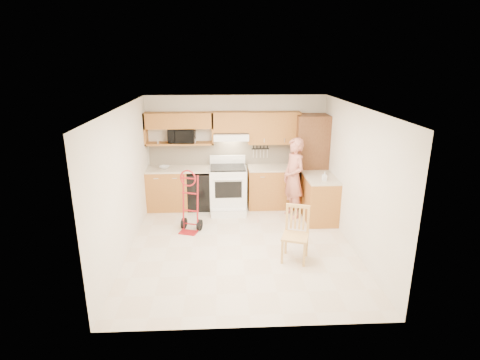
{
  "coord_description": "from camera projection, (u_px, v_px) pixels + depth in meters",
  "views": [
    {
      "loc": [
        -0.35,
        -6.37,
        3.26
      ],
      "look_at": [
        0.0,
        0.5,
        1.1
      ],
      "focal_mm": 29.0,
      "sensor_mm": 36.0,
      "label": 1
    }
  ],
  "objects": [
    {
      "name": "dishwasher",
      "position": [
        201.0,
        190.0,
        8.75
      ],
      "size": [
        0.6,
        0.6,
        0.85
      ],
      "primitive_type": "cube",
      "color": "black",
      "rests_on": "ground"
    },
    {
      "name": "wall_left",
      "position": [
        124.0,
        182.0,
        6.59
      ],
      "size": [
        0.02,
        4.5,
        2.5
      ],
      "primitive_type": "cube",
      "color": "silver",
      "rests_on": "ground"
    },
    {
      "name": "floor",
      "position": [
        241.0,
        246.0,
        7.06
      ],
      "size": [
        4.0,
        4.5,
        0.02
      ],
      "primitive_type": "cube",
      "color": "beige",
      "rests_on": "ground"
    },
    {
      "name": "upper_cab_left",
      "position": [
        179.0,
        120.0,
        8.39
      ],
      "size": [
        1.5,
        0.33,
        0.34
      ],
      "primitive_type": "cube",
      "color": "#A2712C",
      "rests_on": "wall_back"
    },
    {
      "name": "bowl",
      "position": [
        165.0,
        167.0,
        8.55
      ],
      "size": [
        0.28,
        0.28,
        0.05
      ],
      "primitive_type": "imported",
      "rotation": [
        0.0,
        0.0,
        -0.34
      ],
      "color": "white",
      "rests_on": "countertop_left"
    },
    {
      "name": "wall_front",
      "position": [
        252.0,
        238.0,
        4.53
      ],
      "size": [
        4.0,
        0.02,
        2.5
      ],
      "primitive_type": "cube",
      "color": "silver",
      "rests_on": "ground"
    },
    {
      "name": "range",
      "position": [
        228.0,
        185.0,
        8.55
      ],
      "size": [
        0.8,
        1.05,
        1.18
      ],
      "primitive_type": null,
      "color": "white",
      "rests_on": "ground"
    },
    {
      "name": "ceiling",
      "position": [
        242.0,
        107.0,
        6.31
      ],
      "size": [
        4.0,
        4.5,
        0.02
      ],
      "primitive_type": "cube",
      "color": "white",
      "rests_on": "ground"
    },
    {
      "name": "lower_cab_right",
      "position": [
        273.0,
        188.0,
        8.82
      ],
      "size": [
        1.14,
        0.6,
        0.9
      ],
      "primitive_type": "cube",
      "color": "#A2712C",
      "rests_on": "ground"
    },
    {
      "name": "countertop_left",
      "position": [
        180.0,
        169.0,
        8.58
      ],
      "size": [
        1.5,
        0.63,
        0.04
      ],
      "primitive_type": "cube",
      "color": "beige",
      "rests_on": "lower_cab_left"
    },
    {
      "name": "upper_cab_center",
      "position": [
        231.0,
        122.0,
        8.46
      ],
      "size": [
        0.76,
        0.33,
        0.44
      ],
      "primitive_type": "cube",
      "color": "#A2712C",
      "rests_on": "wall_back"
    },
    {
      "name": "knife_strip",
      "position": [
        260.0,
        151.0,
        8.82
      ],
      "size": [
        0.4,
        0.05,
        0.29
      ],
      "primitive_type": null,
      "color": "black",
      "rests_on": "backsplash"
    },
    {
      "name": "countertop_return",
      "position": [
        321.0,
        178.0,
        7.96
      ],
      "size": [
        0.63,
        1.0,
        0.04
      ],
      "primitive_type": "cube",
      "color": "beige",
      "rests_on": "cab_return_right"
    },
    {
      "name": "wall_back",
      "position": [
        236.0,
        151.0,
        8.84
      ],
      "size": [
        4.0,
        0.02,
        2.5
      ],
      "primitive_type": "cube",
      "color": "silver",
      "rests_on": "ground"
    },
    {
      "name": "lower_cab_left",
      "position": [
        168.0,
        189.0,
        8.71
      ],
      "size": [
        0.9,
        0.6,
        0.9
      ],
      "primitive_type": "cube",
      "color": "#A2712C",
      "rests_on": "ground"
    },
    {
      "name": "hand_truck",
      "position": [
        189.0,
        204.0,
        7.49
      ],
      "size": [
        0.55,
        0.53,
        1.13
      ],
      "primitive_type": null,
      "rotation": [
        0.0,
        0.0,
        -0.32
      ],
      "color": "#A3171C",
      "rests_on": "ground"
    },
    {
      "name": "pantry_tall",
      "position": [
        310.0,
        162.0,
        8.68
      ],
      "size": [
        0.7,
        0.6,
        2.1
      ],
      "primitive_type": "cube",
      "color": "brown",
      "rests_on": "ground"
    },
    {
      "name": "upper_shelf_mw",
      "position": [
        180.0,
        143.0,
        8.55
      ],
      "size": [
        1.5,
        0.33,
        0.04
      ],
      "primitive_type": "cube",
      "color": "#A2712C",
      "rests_on": "wall_back"
    },
    {
      "name": "wall_right",
      "position": [
        356.0,
        179.0,
        6.78
      ],
      "size": [
        0.02,
        4.5,
        2.5
      ],
      "primitive_type": "cube",
      "color": "silver",
      "rests_on": "ground"
    },
    {
      "name": "range_hood",
      "position": [
        231.0,
        136.0,
        8.49
      ],
      "size": [
        0.76,
        0.46,
        0.14
      ],
      "primitive_type": "cube",
      "color": "white",
      "rests_on": "wall_back"
    },
    {
      "name": "dining_chair",
      "position": [
        295.0,
        235.0,
        6.43
      ],
      "size": [
        0.54,
        0.57,
        0.93
      ],
      "primitive_type": null,
      "rotation": [
        0.0,
        0.0,
        -0.33
      ],
      "color": "tan",
      "rests_on": "ground"
    },
    {
      "name": "person",
      "position": [
        294.0,
        178.0,
        8.15
      ],
      "size": [
        0.6,
        0.73,
        1.71
      ],
      "primitive_type": "imported",
      "rotation": [
        0.0,
        0.0,
        -1.22
      ],
      "color": "#BB6D5A",
      "rests_on": "ground"
    },
    {
      "name": "microwave",
      "position": [
        182.0,
        135.0,
        8.49
      ],
      "size": [
        0.59,
        0.42,
        0.32
      ],
      "primitive_type": "imported",
      "rotation": [
        0.0,
        0.0,
        -0.06
      ],
      "color": "black",
      "rests_on": "upper_shelf_mw"
    },
    {
      "name": "cab_return_right",
      "position": [
        319.0,
        199.0,
        8.1
      ],
      "size": [
        0.6,
        1.0,
        0.9
      ],
      "primitive_type": "cube",
      "color": "#A2712C",
      "rests_on": "ground"
    },
    {
      "name": "upper_cab_right",
      "position": [
        274.0,
        128.0,
        8.55
      ],
      "size": [
        1.14,
        0.33,
        0.7
      ],
      "primitive_type": "cube",
      "color": "#A2712C",
      "rests_on": "wall_back"
    },
    {
      "name": "backsplash",
      "position": [
        236.0,
        153.0,
        8.83
      ],
      "size": [
        3.92,
        0.03,
        0.55
      ],
      "primitive_type": "cube",
      "color": "beige",
      "rests_on": "wall_back"
    },
    {
      "name": "soap_bottle",
      "position": [
        324.0,
        176.0,
        7.68
      ],
      "size": [
        0.08,
        0.08,
        0.18
      ],
      "primitive_type": "imported",
      "rotation": [
        0.0,
        0.0,
        0.02
      ],
      "color": "white",
      "rests_on": "countertop_return"
    },
    {
      "name": "countertop_right",
      "position": [
        274.0,
        168.0,
        8.68
      ],
      "size": [
        1.14,
        0.63,
        0.04
      ],
      "primitive_type": "cube",
      "color": "beige",
      "rests_on": "lower_cab_right"
    }
  ]
}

